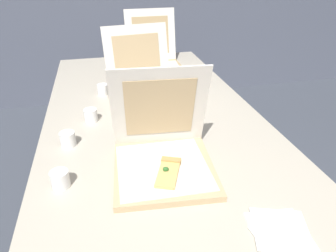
% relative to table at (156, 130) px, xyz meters
% --- Properties ---
extents(table, '(0.98, 2.11, 0.73)m').
position_rel_table_xyz_m(table, '(0.00, 0.00, 0.00)').
color(table, '#BCB29E').
rests_on(table, ground).
extents(pizza_box_front, '(0.37, 0.37, 0.35)m').
position_rel_table_xyz_m(pizza_box_front, '(-0.04, -0.34, 0.10)').
color(pizza_box_front, tan).
rests_on(pizza_box_front, table).
extents(pizza_box_middle, '(0.39, 0.45, 0.35)m').
position_rel_table_xyz_m(pizza_box_middle, '(-0.00, 0.20, 0.10)').
color(pizza_box_middle, tan).
rests_on(pizza_box_middle, table).
extents(pizza_box_back, '(0.34, 0.41, 0.35)m').
position_rel_table_xyz_m(pizza_box_back, '(0.14, 0.70, 0.10)').
color(pizza_box_back, tan).
rests_on(pizza_box_back, table).
extents(cup_white_near_left, '(0.06, 0.06, 0.06)m').
position_rel_table_xyz_m(cup_white_near_left, '(-0.38, -0.36, 0.07)').
color(cup_white_near_left, white).
rests_on(cup_white_near_left, table).
extents(cup_white_far, '(0.06, 0.06, 0.06)m').
position_rel_table_xyz_m(cup_white_far, '(-0.22, 0.36, 0.07)').
color(cup_white_far, white).
rests_on(cup_white_far, table).
extents(cup_white_mid, '(0.06, 0.06, 0.06)m').
position_rel_table_xyz_m(cup_white_mid, '(-0.28, 0.07, 0.07)').
color(cup_white_mid, white).
rests_on(cup_white_mid, table).
extents(cup_white_near_center, '(0.06, 0.06, 0.06)m').
position_rel_table_xyz_m(cup_white_near_center, '(-0.37, -0.12, 0.07)').
color(cup_white_near_center, white).
rests_on(cup_white_near_center, table).
extents(napkin_pile, '(0.19, 0.19, 0.01)m').
position_rel_table_xyz_m(napkin_pile, '(0.20, -0.69, 0.05)').
color(napkin_pile, white).
rests_on(napkin_pile, table).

